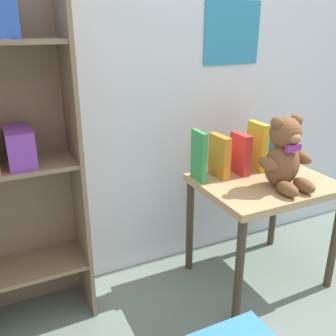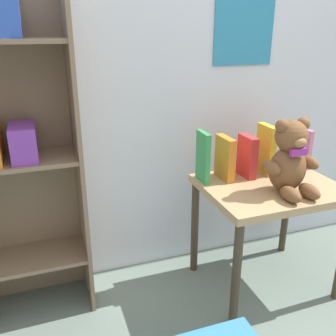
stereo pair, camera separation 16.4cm
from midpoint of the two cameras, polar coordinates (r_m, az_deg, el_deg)
wall_back at (r=1.96m, az=5.89°, el=19.59°), size 4.80×0.07×2.50m
bookshelf_side at (r=1.69m, az=-20.89°, el=4.00°), size 0.59×0.28×1.51m
display_table at (r=1.93m, az=17.54°, el=-4.69°), size 0.65×0.51×0.57m
teddy_bear at (r=1.79m, az=20.68°, el=1.16°), size 0.26×0.24×0.34m
book_standing_green at (r=1.82m, az=7.94°, el=1.62°), size 0.03×0.12×0.25m
book_standing_orange at (r=1.88m, az=11.15°, el=1.46°), size 0.04×0.15×0.21m
book_standing_red at (r=1.93m, az=14.37°, el=1.67°), size 0.04×0.13×0.21m
book_standing_yellow at (r=2.00m, az=16.96°, el=2.72°), size 0.04×0.14×0.25m
book_standing_blue at (r=2.06m, az=19.89°, el=1.99°), size 0.03×0.10×0.19m
book_standing_pink at (r=2.15m, az=22.09°, el=2.73°), size 0.03×0.10×0.21m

